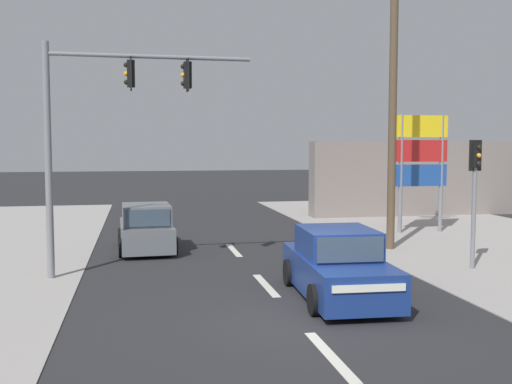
{
  "coord_description": "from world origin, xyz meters",
  "views": [
    {
      "loc": [
        -3.03,
        -11.07,
        3.41
      ],
      "look_at": [
        -0.05,
        4.0,
        2.21
      ],
      "focal_mm": 42.0,
      "sensor_mm": 36.0,
      "label": 1
    }
  ],
  "objects_px": {
    "utility_pole_midground_right": "(393,80)",
    "pedestal_signal_right_kerb": "(475,182)",
    "traffic_signal_mast": "(100,117)",
    "sedan_oncoming_near": "(338,267)",
    "hatchback_crossing_left": "(146,229)",
    "shopping_plaza_sign": "(421,156)"
  },
  "relations": [
    {
      "from": "hatchback_crossing_left",
      "to": "shopping_plaza_sign",
      "type": "bearing_deg",
      "value": 10.88
    },
    {
      "from": "sedan_oncoming_near",
      "to": "shopping_plaza_sign",
      "type": "bearing_deg",
      "value": 54.21
    },
    {
      "from": "shopping_plaza_sign",
      "to": "sedan_oncoming_near",
      "type": "relative_size",
      "value": 1.07
    },
    {
      "from": "utility_pole_midground_right",
      "to": "sedan_oncoming_near",
      "type": "distance_m",
      "value": 8.3
    },
    {
      "from": "pedestal_signal_right_kerb",
      "to": "shopping_plaza_sign",
      "type": "height_order",
      "value": "shopping_plaza_sign"
    },
    {
      "from": "utility_pole_midground_right",
      "to": "pedestal_signal_right_kerb",
      "type": "bearing_deg",
      "value": -75.33
    },
    {
      "from": "utility_pole_midground_right",
      "to": "traffic_signal_mast",
      "type": "bearing_deg",
      "value": -165.29
    },
    {
      "from": "traffic_signal_mast",
      "to": "sedan_oncoming_near",
      "type": "bearing_deg",
      "value": -31.7
    },
    {
      "from": "traffic_signal_mast",
      "to": "pedestal_signal_right_kerb",
      "type": "distance_m",
      "value": 10.14
    },
    {
      "from": "utility_pole_midground_right",
      "to": "shopping_plaza_sign",
      "type": "xyz_separation_m",
      "value": [
        2.71,
        3.33,
        -2.53
      ]
    },
    {
      "from": "shopping_plaza_sign",
      "to": "pedestal_signal_right_kerb",
      "type": "bearing_deg",
      "value": -104.97
    },
    {
      "from": "pedestal_signal_right_kerb",
      "to": "hatchback_crossing_left",
      "type": "bearing_deg",
      "value": 151.65
    },
    {
      "from": "hatchback_crossing_left",
      "to": "utility_pole_midground_right",
      "type": "bearing_deg",
      "value": -9.34
    },
    {
      "from": "traffic_signal_mast",
      "to": "sedan_oncoming_near",
      "type": "distance_m",
      "value": 7.1
    },
    {
      "from": "traffic_signal_mast",
      "to": "shopping_plaza_sign",
      "type": "bearing_deg",
      "value": 25.9
    },
    {
      "from": "utility_pole_midground_right",
      "to": "shopping_plaza_sign",
      "type": "relative_size",
      "value": 2.29
    },
    {
      "from": "shopping_plaza_sign",
      "to": "sedan_oncoming_near",
      "type": "height_order",
      "value": "shopping_plaza_sign"
    },
    {
      "from": "utility_pole_midground_right",
      "to": "hatchback_crossing_left",
      "type": "distance_m",
      "value": 9.32
    },
    {
      "from": "pedestal_signal_right_kerb",
      "to": "shopping_plaza_sign",
      "type": "xyz_separation_m",
      "value": [
        1.81,
        6.77,
        0.57
      ]
    },
    {
      "from": "traffic_signal_mast",
      "to": "sedan_oncoming_near",
      "type": "relative_size",
      "value": 1.39
    },
    {
      "from": "traffic_signal_mast",
      "to": "hatchback_crossing_left",
      "type": "distance_m",
      "value": 5.16
    },
    {
      "from": "utility_pole_midground_right",
      "to": "hatchback_crossing_left",
      "type": "xyz_separation_m",
      "value": [
        -7.88,
        1.3,
        -4.81
      ]
    }
  ]
}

